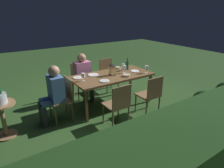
{
  "coord_description": "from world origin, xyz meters",
  "views": [
    {
      "loc": [
        2.23,
        3.43,
        2.1
      ],
      "look_at": [
        0.0,
        0.0,
        0.52
      ],
      "focal_mm": 30.64,
      "sensor_mm": 36.0,
      "label": 1
    }
  ],
  "objects_px": {
    "chair_side_right_a": "(150,94)",
    "dining_table": "(112,77)",
    "plate_a": "(104,81)",
    "plate_d": "(78,78)",
    "chair_side_right_b": "(118,104)",
    "person_in_pink": "(84,75)",
    "person_in_blue": "(53,92)",
    "plate_c": "(135,71)",
    "green_bottle_on_table": "(127,65)",
    "chair_side_left_a": "(108,73)",
    "wine_glass_d": "(125,68)",
    "plate_b": "(93,75)",
    "chair_head_far": "(63,97)",
    "bowl_bread": "(118,68)",
    "wine_glass_a": "(123,66)",
    "wine_glass_b": "(147,68)",
    "side_table": "(2,115)",
    "wine_glass_c": "(83,76)",
    "lantern_centerpiece": "(112,69)",
    "potted_plant_corner": "(204,105)",
    "chair_side_left_b": "(81,78)",
    "bowl_olives": "(126,75)"
  },
  "relations": [
    {
      "from": "dining_table",
      "to": "chair_side_right_a",
      "type": "relative_size",
      "value": 2.09
    },
    {
      "from": "chair_side_right_a",
      "to": "bowl_bread",
      "type": "bearing_deg",
      "value": -88.48
    },
    {
      "from": "wine_glass_a",
      "to": "potted_plant_corner",
      "type": "distance_m",
      "value": 1.93
    },
    {
      "from": "wine_glass_a",
      "to": "side_table",
      "type": "bearing_deg",
      "value": 2.57
    },
    {
      "from": "side_table",
      "to": "chair_side_left_a",
      "type": "bearing_deg",
      "value": -162.61
    },
    {
      "from": "dining_table",
      "to": "wine_glass_b",
      "type": "height_order",
      "value": "wine_glass_b"
    },
    {
      "from": "chair_head_far",
      "to": "chair_side_left_b",
      "type": "height_order",
      "value": "same"
    },
    {
      "from": "person_in_blue",
      "to": "plate_a",
      "type": "height_order",
      "value": "person_in_blue"
    },
    {
      "from": "chair_side_right_b",
      "to": "plate_b",
      "type": "distance_m",
      "value": 1.08
    },
    {
      "from": "wine_glass_a",
      "to": "plate_c",
      "type": "height_order",
      "value": "wine_glass_a"
    },
    {
      "from": "wine_glass_c",
      "to": "plate_a",
      "type": "relative_size",
      "value": 0.81
    },
    {
      "from": "wine_glass_b",
      "to": "bowl_bread",
      "type": "height_order",
      "value": "wine_glass_b"
    },
    {
      "from": "lantern_centerpiece",
      "to": "person_in_blue",
      "type": "bearing_deg",
      "value": -0.47
    },
    {
      "from": "plate_d",
      "to": "dining_table",
      "type": "bearing_deg",
      "value": 162.87
    },
    {
      "from": "plate_d",
      "to": "bowl_olives",
      "type": "distance_m",
      "value": 1.05
    },
    {
      "from": "chair_side_right_a",
      "to": "green_bottle_on_table",
      "type": "height_order",
      "value": "green_bottle_on_table"
    },
    {
      "from": "chair_side_right_a",
      "to": "dining_table",
      "type": "bearing_deg",
      "value": -63.87
    },
    {
      "from": "chair_side_right_a",
      "to": "plate_b",
      "type": "height_order",
      "value": "chair_side_right_a"
    },
    {
      "from": "plate_c",
      "to": "person_in_blue",
      "type": "bearing_deg",
      "value": -2.24
    },
    {
      "from": "green_bottle_on_table",
      "to": "bowl_bread",
      "type": "bearing_deg",
      "value": -49.45
    },
    {
      "from": "wine_glass_d",
      "to": "wine_glass_b",
      "type": "bearing_deg",
      "value": 146.63
    },
    {
      "from": "chair_side_right_b",
      "to": "plate_c",
      "type": "height_order",
      "value": "chair_side_right_b"
    },
    {
      "from": "plate_d",
      "to": "plate_c",
      "type": "bearing_deg",
      "value": 167.23
    },
    {
      "from": "chair_head_far",
      "to": "plate_c",
      "type": "height_order",
      "value": "chair_head_far"
    },
    {
      "from": "wine_glass_b",
      "to": "potted_plant_corner",
      "type": "xyz_separation_m",
      "value": [
        -0.27,
        1.33,
        -0.46
      ]
    },
    {
      "from": "chair_side_right_a",
      "to": "wine_glass_c",
      "type": "xyz_separation_m",
      "value": [
        1.12,
        -0.82,
        0.37
      ]
    },
    {
      "from": "chair_head_far",
      "to": "chair_side_left_b",
      "type": "distance_m",
      "value": 1.12
    },
    {
      "from": "wine_glass_b",
      "to": "bowl_bread",
      "type": "relative_size",
      "value": 1.33
    },
    {
      "from": "bowl_olives",
      "to": "wine_glass_c",
      "type": "bearing_deg",
      "value": -14.82
    },
    {
      "from": "chair_side_left_a",
      "to": "wine_glass_b",
      "type": "relative_size",
      "value": 5.15
    },
    {
      "from": "wine_glass_c",
      "to": "potted_plant_corner",
      "type": "xyz_separation_m",
      "value": [
        -1.74,
        1.63,
        -0.46
      ]
    },
    {
      "from": "person_in_blue",
      "to": "bowl_bread",
      "type": "relative_size",
      "value": 9.07
    },
    {
      "from": "person_in_pink",
      "to": "potted_plant_corner",
      "type": "xyz_separation_m",
      "value": [
        -1.44,
        2.28,
        -0.24
      ]
    },
    {
      "from": "person_in_blue",
      "to": "bowl_bread",
      "type": "distance_m",
      "value": 1.76
    },
    {
      "from": "wine_glass_a",
      "to": "bowl_bread",
      "type": "distance_m",
      "value": 0.22
    },
    {
      "from": "dining_table",
      "to": "wine_glass_c",
      "type": "xyz_separation_m",
      "value": [
        0.71,
        0.01,
        0.17
      ]
    },
    {
      "from": "green_bottle_on_table",
      "to": "chair_side_left_a",
      "type": "bearing_deg",
      "value": -79.83
    },
    {
      "from": "dining_table",
      "to": "wine_glass_a",
      "type": "distance_m",
      "value": 0.45
    },
    {
      "from": "chair_side_right_b",
      "to": "green_bottle_on_table",
      "type": "xyz_separation_m",
      "value": [
        -0.94,
        -0.97,
        0.36
      ]
    },
    {
      "from": "plate_c",
      "to": "bowl_bread",
      "type": "xyz_separation_m",
      "value": [
        0.22,
        -0.4,
        0.02
      ]
    },
    {
      "from": "plate_a",
      "to": "plate_d",
      "type": "distance_m",
      "value": 0.61
    },
    {
      "from": "chair_side_right_b",
      "to": "person_in_pink",
      "type": "distance_m",
      "value": 1.48
    },
    {
      "from": "wine_glass_d",
      "to": "plate_d",
      "type": "relative_size",
      "value": 0.77
    },
    {
      "from": "chair_side_right_a",
      "to": "side_table",
      "type": "xyz_separation_m",
      "value": [
        2.66,
        -0.83,
        -0.06
      ]
    },
    {
      "from": "plate_d",
      "to": "potted_plant_corner",
      "type": "bearing_deg",
      "value": 133.17
    },
    {
      "from": "side_table",
      "to": "plate_c",
      "type": "bearing_deg",
      "value": 178.47
    },
    {
      "from": "chair_head_far",
      "to": "bowl_bread",
      "type": "height_order",
      "value": "chair_head_far"
    },
    {
      "from": "bowl_bread",
      "to": "potted_plant_corner",
      "type": "xyz_separation_m",
      "value": [
        -0.65,
        1.97,
        -0.37
      ]
    },
    {
      "from": "chair_side_left_a",
      "to": "plate_b",
      "type": "distance_m",
      "value": 1.03
    },
    {
      "from": "chair_side_right_a",
      "to": "side_table",
      "type": "distance_m",
      "value": 2.79
    }
  ]
}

